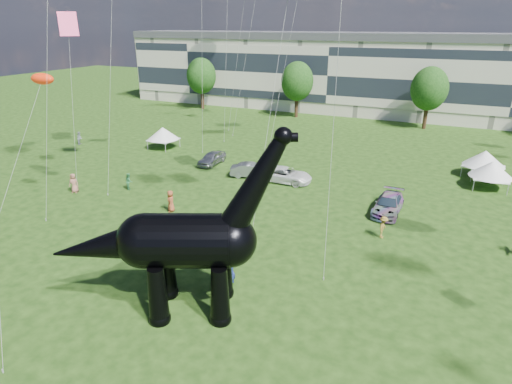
% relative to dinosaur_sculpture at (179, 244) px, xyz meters
% --- Properties ---
extents(ground, '(220.00, 220.00, 0.00)m').
position_rel_dinosaur_sculpture_xyz_m(ground, '(0.36, -2.15, -3.95)').
color(ground, '#16330C').
rests_on(ground, ground).
extents(terrace_row, '(78.00, 11.00, 12.00)m').
position_rel_dinosaur_sculpture_xyz_m(terrace_row, '(-7.64, 59.85, 2.05)').
color(terrace_row, beige).
rests_on(terrace_row, ground).
extents(tree_far_left, '(5.20, 5.20, 9.44)m').
position_rel_dinosaur_sculpture_xyz_m(tree_far_left, '(-29.64, 50.85, 2.34)').
color(tree_far_left, '#382314').
rests_on(tree_far_left, ground).
extents(tree_mid_left, '(5.20, 5.20, 9.44)m').
position_rel_dinosaur_sculpture_xyz_m(tree_mid_left, '(-11.64, 50.85, 2.34)').
color(tree_mid_left, '#382314').
rests_on(tree_mid_left, ground).
extents(tree_mid_right, '(5.20, 5.20, 9.44)m').
position_rel_dinosaur_sculpture_xyz_m(tree_mid_right, '(8.36, 50.85, 2.34)').
color(tree_mid_right, '#382314').
rests_on(tree_mid_right, ground).
extents(dinosaur_sculpture, '(12.37, 7.02, 10.47)m').
position_rel_dinosaur_sculpture_xyz_m(dinosaur_sculpture, '(0.00, 0.00, 0.00)').
color(dinosaur_sculpture, black).
rests_on(dinosaur_sculpture, ground).
extents(car_silver, '(1.77, 4.18, 1.41)m').
position_rel_dinosaur_sculpture_xyz_m(car_silver, '(-11.46, 22.88, -3.25)').
color(car_silver, '#A7A7AB').
rests_on(car_silver, ground).
extents(car_grey, '(4.55, 2.73, 1.42)m').
position_rel_dinosaur_sculpture_xyz_m(car_grey, '(-5.68, 20.94, -3.25)').
color(car_grey, slate).
rests_on(car_grey, ground).
extents(car_white, '(5.25, 2.44, 1.45)m').
position_rel_dinosaur_sculpture_xyz_m(car_white, '(-2.09, 20.98, -3.23)').
color(car_white, white).
rests_on(car_white, ground).
extents(car_dark, '(2.17, 5.05, 1.45)m').
position_rel_dinosaur_sculpture_xyz_m(car_dark, '(8.21, 17.68, -3.23)').
color(car_dark, '#595960').
rests_on(car_dark, ground).
extents(gazebo_near, '(4.01, 4.01, 2.66)m').
position_rel_dinosaur_sculpture_xyz_m(gazebo_near, '(15.98, 27.40, -2.08)').
color(gazebo_near, white).
rests_on(gazebo_near, ground).
extents(gazebo_far, '(5.16, 5.16, 2.76)m').
position_rel_dinosaur_sculpture_xyz_m(gazebo_far, '(15.48, 30.68, -2.01)').
color(gazebo_far, white).
rests_on(gazebo_far, ground).
extents(gazebo_left, '(4.02, 4.02, 2.65)m').
position_rel_dinosaur_sculpture_xyz_m(gazebo_left, '(-20.19, 26.04, -2.09)').
color(gazebo_left, white).
rests_on(gazebo_left, ground).
extents(visitors, '(49.18, 32.71, 1.83)m').
position_rel_dinosaur_sculpture_xyz_m(visitors, '(-3.91, 11.82, -3.12)').
color(visitors, '#293A98').
rests_on(visitors, ground).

